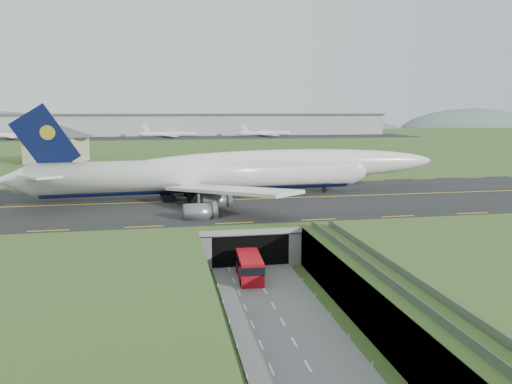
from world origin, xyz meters
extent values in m
plane|color=#385522|center=(0.00, 0.00, 0.00)|extent=(900.00, 900.00, 0.00)
cube|color=gray|center=(0.00, 0.00, 3.00)|extent=(800.00, 800.00, 6.00)
cube|color=slate|center=(0.00, -7.50, 0.10)|extent=(12.00, 75.00, 0.20)
cube|color=black|center=(0.00, 33.00, 6.09)|extent=(800.00, 44.00, 0.18)
cube|color=gray|center=(0.00, 19.00, 5.50)|extent=(16.00, 22.00, 1.00)
cube|color=gray|center=(-7.00, 19.00, 3.00)|extent=(2.00, 22.00, 6.00)
cube|color=gray|center=(7.00, 19.00, 3.00)|extent=(2.00, 22.00, 6.00)
cube|color=black|center=(0.00, 14.00, 2.50)|extent=(12.00, 12.00, 5.00)
cube|color=#A8A8A3|center=(0.00, 7.95, 5.60)|extent=(17.00, 0.50, 0.80)
cube|color=#A8A8A3|center=(11.00, -18.50, 5.80)|extent=(3.00, 53.00, 0.50)
cube|color=gray|center=(9.60, -18.50, 6.55)|extent=(0.06, 53.00, 1.00)
cube|color=gray|center=(12.40, -18.50, 6.55)|extent=(0.06, 53.00, 1.00)
cylinder|color=#A8A8A3|center=(11.00, -28.00, 2.80)|extent=(0.90, 0.90, 5.60)
cylinder|color=#A8A8A3|center=(11.00, -16.00, 2.80)|extent=(0.90, 0.90, 5.60)
cylinder|color=#A8A8A3|center=(11.00, -4.00, 2.80)|extent=(0.90, 0.90, 5.60)
cylinder|color=silver|center=(-4.76, 36.40, 11.05)|extent=(66.49, 11.03, 6.23)
sphere|color=silver|center=(28.26, 38.81, 11.05)|extent=(6.54, 6.54, 6.11)
cone|color=silver|center=(-40.69, 33.78, 11.05)|extent=(7.23, 6.40, 5.92)
ellipsoid|color=silver|center=(13.07, 37.70, 12.45)|extent=(70.01, 10.80, 6.54)
ellipsoid|color=black|center=(27.29, 38.74, 11.83)|extent=(4.55, 3.04, 2.18)
cylinder|color=black|center=(-4.76, 36.40, 8.62)|extent=(62.92, 7.19, 2.62)
cube|color=silver|center=(-3.95, 52.08, 10.07)|extent=(18.85, 29.24, 2.62)
cube|color=silver|center=(-35.40, 41.49, 12.51)|extent=(8.34, 11.58, 1.00)
cube|color=silver|center=(-1.68, 21.00, 10.07)|extent=(22.03, 27.97, 2.62)
cube|color=silver|center=(-34.33, 26.92, 12.51)|extent=(9.42, 11.41, 1.00)
cube|color=black|center=(-34.38, 34.24, 18.35)|extent=(12.39, 1.48, 13.78)
cylinder|color=gold|center=(-33.89, 34.27, 19.81)|extent=(2.77, 0.88, 2.73)
cylinder|color=slate|center=(-4.73, 45.68, 7.06)|extent=(5.28, 3.57, 3.21)
cylinder|color=slate|center=(-10.06, 55.54, 7.06)|extent=(5.28, 3.57, 3.21)
cylinder|color=slate|center=(-3.38, 27.23, 7.06)|extent=(5.28, 3.57, 3.21)
cylinder|color=slate|center=(-7.23, 16.70, 7.06)|extent=(5.28, 3.57, 3.21)
cylinder|color=black|center=(21.65, 38.33, 6.72)|extent=(1.10, 0.56, 1.07)
cube|color=black|center=(-9.13, 36.08, 6.86)|extent=(6.32, 7.22, 1.36)
cube|color=#AF0B14|center=(-1.18, 2.40, 1.88)|extent=(3.62, 8.59, 3.37)
cube|color=black|center=(-1.18, 2.40, 2.56)|extent=(3.69, 8.70, 1.12)
cube|color=black|center=(-1.18, 2.40, 0.48)|extent=(3.36, 8.01, 0.56)
cylinder|color=black|center=(-2.79, -0.32, 0.62)|extent=(0.45, 1.03, 1.01)
cylinder|color=black|center=(-2.47, 5.29, 0.62)|extent=(0.45, 1.03, 1.01)
cylinder|color=black|center=(0.12, -0.48, 0.62)|extent=(0.45, 1.03, 1.01)
cylinder|color=black|center=(0.44, 5.12, 0.62)|extent=(0.45, 1.03, 1.01)
cube|color=tan|center=(-48.94, 117.32, 10.49)|extent=(19.56, 19.56, 8.97)
cone|color=#4C4C51|center=(-48.94, 117.32, 17.21)|extent=(28.69, 28.69, 4.49)
cube|color=#B2B2B2|center=(0.00, 300.00, 13.50)|extent=(300.00, 22.00, 15.00)
cube|color=#4C4C51|center=(0.00, 300.00, 21.00)|extent=(302.00, 24.00, 1.20)
cube|color=black|center=(0.00, 270.00, 6.14)|extent=(320.00, 50.00, 0.08)
cylinder|color=silver|center=(-105.62, 275.00, 8.18)|extent=(34.00, 3.20, 3.20)
cylinder|color=silver|center=(-9.55, 275.00, 8.18)|extent=(34.00, 3.20, 3.20)
cylinder|color=silver|center=(56.67, 275.00, 8.18)|extent=(34.00, 3.20, 3.20)
ellipsoid|color=#4F5F5B|center=(120.00, 430.00, -4.00)|extent=(260.00, 91.00, 44.00)
ellipsoid|color=#4F5F5B|center=(320.00, 430.00, -4.00)|extent=(180.00, 63.00, 60.00)
camera|label=1|loc=(-12.74, -64.85, 23.90)|focal=35.00mm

